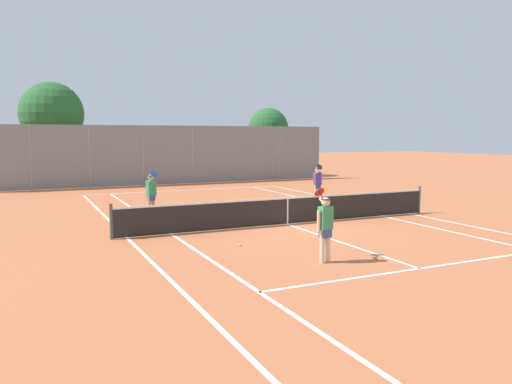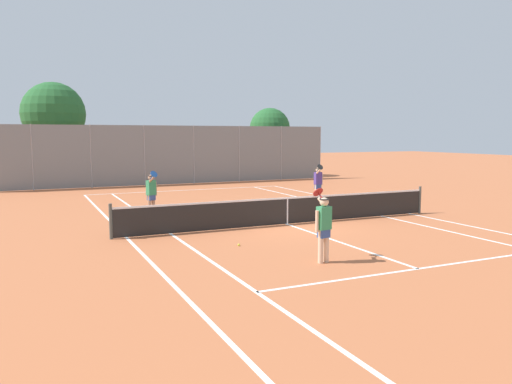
{
  "view_description": "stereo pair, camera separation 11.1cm",
  "coord_description": "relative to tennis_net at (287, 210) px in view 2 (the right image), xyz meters",
  "views": [
    {
      "loc": [
        -8.23,
        -15.02,
        3.08
      ],
      "look_at": [
        -0.51,
        1.5,
        1.0
      ],
      "focal_mm": 35.0,
      "sensor_mm": 36.0,
      "label": 1
    },
    {
      "loc": [
        -8.13,
        -15.07,
        3.08
      ],
      "look_at": [
        -0.51,
        1.5,
        1.0
      ],
      "focal_mm": 35.0,
      "sensor_mm": 36.0,
      "label": 2
    }
  ],
  "objects": [
    {
      "name": "ground_plane",
      "position": [
        0.0,
        0.0,
        -0.51
      ],
      "size": [
        120.0,
        120.0,
        0.0
      ],
      "primitive_type": "plane",
      "color": "#BC663D"
    },
    {
      "name": "court_line_markings",
      "position": [
        0.0,
        0.0,
        -0.51
      ],
      "size": [
        11.1,
        23.9,
        0.01
      ],
      "color": "white",
      "rests_on": "ground"
    },
    {
      "name": "tennis_net",
      "position": [
        0.0,
        0.0,
        0.0
      ],
      "size": [
        12.0,
        0.1,
        1.07
      ],
      "color": "#474C47",
      "rests_on": "ground"
    },
    {
      "name": "player_near_side",
      "position": [
        -1.69,
        -4.97,
        0.42
      ],
      "size": [
        0.58,
        0.8,
        1.77
      ],
      "color": "beige",
      "rests_on": "ground"
    },
    {
      "name": "player_far_left",
      "position": [
        -3.88,
        3.68,
        0.42
      ],
      "size": [
        0.44,
        0.89,
        1.77
      ],
      "color": "tan",
      "rests_on": "ground"
    },
    {
      "name": "player_far_right",
      "position": [
        4.08,
        4.58,
        0.42
      ],
      "size": [
        0.63,
        0.76,
        1.77
      ],
      "color": "beige",
      "rests_on": "ground"
    },
    {
      "name": "loose_tennis_ball_0",
      "position": [
        -2.92,
        8.28,
        -0.48
      ],
      "size": [
        0.07,
        0.07,
        0.07
      ],
      "primitive_type": "sphere",
      "color": "#D1DB33",
      "rests_on": "ground"
    },
    {
      "name": "loose_tennis_ball_1",
      "position": [
        -2.85,
        -2.44,
        -0.48
      ],
      "size": [
        0.07,
        0.07,
        0.07
      ],
      "primitive_type": "sphere",
      "color": "#D1DB33",
      "rests_on": "ground"
    },
    {
      "name": "back_fence",
      "position": [
        -0.0,
        15.51,
        1.34
      ],
      "size": [
        22.06,
        0.08,
        3.7
      ],
      "color": "gray",
      "rests_on": "ground"
    },
    {
      "name": "tree_behind_left",
      "position": [
        -6.47,
        19.2,
        3.81
      ],
      "size": [
        3.93,
        3.93,
        6.41
      ],
      "color": "brown",
      "rests_on": "ground"
    },
    {
      "name": "tree_behind_right",
      "position": [
        8.53,
        18.71,
        3.01
      ],
      "size": [
        3.03,
        3.03,
        5.11
      ],
      "color": "brown",
      "rests_on": "ground"
    }
  ]
}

